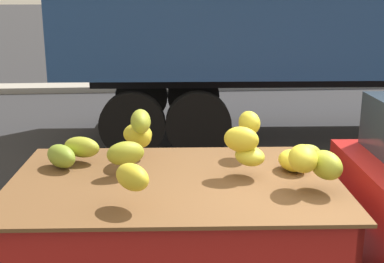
{
  "coord_description": "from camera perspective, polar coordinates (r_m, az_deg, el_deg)",
  "views": [
    {
      "loc": [
        -1.57,
        -3.8,
        2.64
      ],
      "look_at": [
        -1.21,
        0.84,
        1.36
      ],
      "focal_mm": 47.5,
      "sensor_mm": 36.0,
      "label": 1
    }
  ],
  "objects": [
    {
      "name": "curb_strip",
      "position": [
        14.35,
        1.86,
        5.14
      ],
      "size": [
        80.0,
        0.8,
        0.16
      ],
      "primitive_type": "cube",
      "color": "gray",
      "rests_on": "ground"
    }
  ]
}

